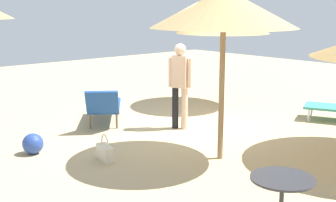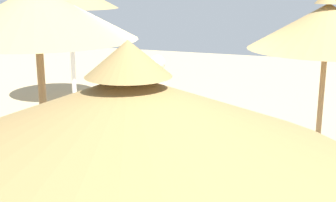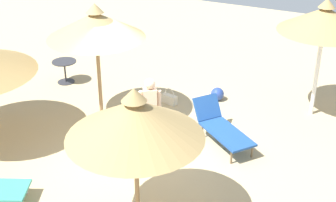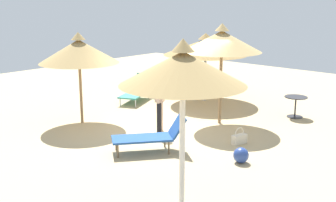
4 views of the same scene
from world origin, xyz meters
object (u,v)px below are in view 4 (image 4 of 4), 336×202
Objects in this scene: side_table_round at (296,103)px; parasol_umbrella_back at (183,69)px; handbag at (239,138)px; parasol_umbrella_front at (79,51)px; person_standing_edge at (160,96)px; beach_ball at (241,155)px; parasol_umbrella_far_right at (206,47)px; lounge_chair_near_left at (137,90)px; parasol_umbrella_center at (222,41)px; lounge_chair_far_left at (152,135)px.

parasol_umbrella_back is at bearing 9.75° from side_table_round.
parasol_umbrella_front is at bearing -70.90° from handbag.
person_standing_edge is at bearing -28.46° from side_table_round.
parasol_umbrella_front is 7.55× the size of beach_ball.
parasol_umbrella_far_right is at bearing -160.50° from person_standing_edge.
handbag is (-0.61, 2.21, -0.85)m from person_standing_edge.
lounge_chair_near_left is at bearing -124.21° from person_standing_edge.
parasol_umbrella_center reaches higher than side_table_round.
parasol_umbrella_back is 4.60m from person_standing_edge.
lounge_chair_far_left is 5.03× the size of beach_ball.
parasol_umbrella_far_right is at bearing -133.44° from parasol_umbrella_center.
parasol_umbrella_front is 4.79m from parasol_umbrella_far_right.
lounge_chair_near_left reaches higher than beach_ball.
parasol_umbrella_back is 3.35m from beach_ball.
parasol_umbrella_front is at bearing -67.44° from person_standing_edge.
side_table_round is (-1.76, 5.22, 0.08)m from lounge_chair_near_left.
lounge_chair_far_left is at bearing -33.30° from handbag.
parasol_umbrella_far_right is 6.68× the size of handbag.
parasol_umbrella_front is at bearing -11.54° from parasol_umbrella_far_right.
parasol_umbrella_far_right is (-1.96, -2.07, -0.48)m from parasol_umbrella_center.
beach_ball is (-2.42, -0.32, -2.30)m from parasol_umbrella_back.
parasol_umbrella_front reaches higher than side_table_round.
parasol_umbrella_front is 5.60m from beach_ball.
parasol_umbrella_back is at bearing 34.75° from parasol_umbrella_far_right.
handbag is at bearing 1.79° from side_table_round.
handbag is at bearing -163.09° from parasol_umbrella_back.
parasol_umbrella_center is 2.90m from parasol_umbrella_far_right.
person_standing_edge reaches higher than lounge_chair_near_left.
parasol_umbrella_far_right is (-6.62, -4.59, -0.54)m from parasol_umbrella_back.
parasol_umbrella_front is 6.74m from side_table_round.
lounge_chair_near_left is 2.88× the size of side_table_round.
lounge_chair_far_left is at bearing -12.49° from side_table_round.
person_standing_edge is at bearing -74.64° from handbag.
beach_ball is at bearing 81.18° from person_standing_edge.
parasol_umbrella_far_right reaches higher than person_standing_edge.
parasol_umbrella_back reaches higher than beach_ball.
lounge_chair_near_left is (-5.00, -6.38, -2.11)m from parasol_umbrella_back.
lounge_chair_far_left is 2.29m from handbag.
person_standing_edge reaches higher than lounge_chair_far_left.
lounge_chair_far_left is at bearing 83.86° from parasol_umbrella_front.
parasol_umbrella_far_right is at bearing 132.05° from lounge_chair_near_left.
lounge_chair_far_left is at bearing -67.09° from beach_ball.
side_table_round is (-0.14, 3.43, -1.48)m from parasol_umbrella_far_right.
parasol_umbrella_center is 3.67m from lounge_chair_far_left.
parasol_umbrella_front is 3.85× the size of side_table_round.
lounge_chair_near_left reaches higher than handbag.
beach_ball is (4.34, 0.84, -0.27)m from side_table_round.
parasol_umbrella_center is 1.70× the size of person_standing_edge.
lounge_chair_near_left is at bearing -105.88° from handbag.
parasol_umbrella_far_right is 1.66× the size of lounge_chair_far_left.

